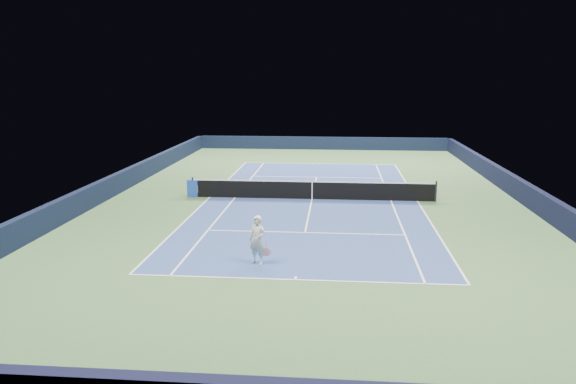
{
  "coord_description": "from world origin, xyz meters",
  "views": [
    {
      "loc": [
        1.26,
        -28.88,
        6.5
      ],
      "look_at": [
        -1.01,
        -3.0,
        1.0
      ],
      "focal_mm": 35.0,
      "sensor_mm": 36.0,
      "label": 1
    }
  ],
  "objects": [
    {
      "name": "sideline_doubles_right",
      "position": [
        5.49,
        0.0,
        0.01
      ],
      "size": [
        0.08,
        23.77,
        0.0
      ],
      "primitive_type": "cube",
      "color": "white",
      "rests_on": "ground"
    },
    {
      "name": "center_mark_near",
      "position": [
        0.0,
        -11.73,
        0.01
      ],
      "size": [
        0.08,
        0.3,
        0.0
      ],
      "primitive_type": "cube",
      "color": "white",
      "rests_on": "ground"
    },
    {
      "name": "tennis_player",
      "position": [
        -1.42,
        -10.44,
        0.86
      ],
      "size": [
        0.84,
        1.35,
        2.78
      ],
      "color": "silver",
      "rests_on": "ground"
    },
    {
      "name": "service_line_far",
      "position": [
        0.0,
        6.4,
        0.01
      ],
      "size": [
        8.23,
        0.08,
        0.0
      ],
      "primitive_type": "cube",
      "color": "white",
      "rests_on": "ground"
    },
    {
      "name": "ground",
      "position": [
        0.0,
        0.0,
        0.0
      ],
      "size": [
        40.0,
        40.0,
        0.0
      ],
      "primitive_type": "plane",
      "color": "#3B5D33",
      "rests_on": "ground"
    },
    {
      "name": "sideline_singles_right",
      "position": [
        4.12,
        0.0,
        0.01
      ],
      "size": [
        0.08,
        23.77,
        0.0
      ],
      "primitive_type": "cube",
      "color": "white",
      "rests_on": "ground"
    },
    {
      "name": "sideline_doubles_left",
      "position": [
        -5.49,
        0.0,
        0.01
      ],
      "size": [
        0.08,
        23.77,
        0.0
      ],
      "primitive_type": "cube",
      "color": "white",
      "rests_on": "ground"
    },
    {
      "name": "wall_far",
      "position": [
        0.0,
        19.82,
        0.55
      ],
      "size": [
        22.0,
        0.35,
        1.1
      ],
      "primitive_type": "cube",
      "color": "black",
      "rests_on": "ground"
    },
    {
      "name": "tennis_net",
      "position": [
        0.0,
        0.0,
        0.5
      ],
      "size": [
        12.9,
        0.1,
        1.07
      ],
      "color": "black",
      "rests_on": "ground"
    },
    {
      "name": "center_service_line",
      "position": [
        0.0,
        0.0,
        0.01
      ],
      "size": [
        0.08,
        12.8,
        0.0
      ],
      "primitive_type": "cube",
      "color": "white",
      "rests_on": "ground"
    },
    {
      "name": "baseline_near",
      "position": [
        0.0,
        -11.88,
        0.01
      ],
      "size": [
        10.97,
        0.08,
        0.0
      ],
      "primitive_type": "cube",
      "color": "white",
      "rests_on": "ground"
    },
    {
      "name": "sideline_singles_left",
      "position": [
        -4.12,
        0.0,
        0.01
      ],
      "size": [
        0.08,
        23.77,
        0.0
      ],
      "primitive_type": "cube",
      "color": "white",
      "rests_on": "ground"
    },
    {
      "name": "baseline_far",
      "position": [
        0.0,
        11.88,
        0.01
      ],
      "size": [
        10.97,
        0.08,
        0.0
      ],
      "primitive_type": "cube",
      "color": "white",
      "rests_on": "ground"
    },
    {
      "name": "service_line_near",
      "position": [
        0.0,
        -6.4,
        0.01
      ],
      "size": [
        8.23,
        0.08,
        0.0
      ],
      "primitive_type": "cube",
      "color": "white",
      "rests_on": "ground"
    },
    {
      "name": "wall_right",
      "position": [
        10.82,
        0.0,
        0.55
      ],
      "size": [
        0.35,
        40.0,
        1.1
      ],
      "primitive_type": "cube",
      "color": "black",
      "rests_on": "ground"
    },
    {
      "name": "wall_left",
      "position": [
        -10.82,
        0.0,
        0.55
      ],
      "size": [
        0.35,
        40.0,
        1.1
      ],
      "primitive_type": "cube",
      "color": "black",
      "rests_on": "ground"
    },
    {
      "name": "court_surface",
      "position": [
        0.0,
        0.0,
        0.0
      ],
      "size": [
        10.97,
        23.77,
        0.01
      ],
      "primitive_type": "cube",
      "color": "navy",
      "rests_on": "ground"
    },
    {
      "name": "sponsor_cube",
      "position": [
        -6.4,
        0.14,
        0.46
      ],
      "size": [
        0.64,
        0.56,
        0.92
      ],
      "color": "blue",
      "rests_on": "ground"
    },
    {
      "name": "center_mark_far",
      "position": [
        0.0,
        11.73,
        0.01
      ],
      "size": [
        0.08,
        0.3,
        0.0
      ],
      "primitive_type": "cube",
      "color": "white",
      "rests_on": "ground"
    }
  ]
}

